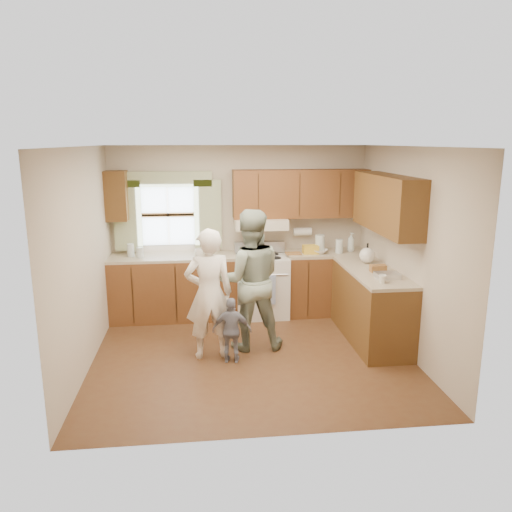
{
  "coord_description": "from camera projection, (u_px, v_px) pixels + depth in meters",
  "views": [
    {
      "loc": [
        -0.59,
        -5.65,
        2.56
      ],
      "look_at": [
        0.1,
        0.4,
        1.15
      ],
      "focal_mm": 35.0,
      "sensor_mm": 36.0,
      "label": 1
    }
  ],
  "objects": [
    {
      "name": "child",
      "position": [
        232.0,
        330.0,
        5.84
      ],
      "size": [
        0.49,
        0.26,
        0.79
      ],
      "primitive_type": "imported",
      "rotation": [
        0.0,
        0.0,
        2.98
      ],
      "color": "gray",
      "rests_on": "ground"
    },
    {
      "name": "woman_right",
      "position": [
        250.0,
        280.0,
        6.17
      ],
      "size": [
        0.86,
        0.67,
        1.76
      ],
      "primitive_type": "imported",
      "rotation": [
        0.0,
        0.0,
        3.15
      ],
      "color": "#2B473A",
      "rests_on": "ground"
    },
    {
      "name": "stove",
      "position": [
        261.0,
        285.0,
        7.43
      ],
      "size": [
        0.76,
        0.67,
        1.07
      ],
      "color": "silver",
      "rests_on": "ground"
    },
    {
      "name": "kitchen_fixtures",
      "position": [
        287.0,
        266.0,
        7.03
      ],
      "size": [
        3.8,
        2.25,
        2.15
      ],
      "color": "#47280F",
      "rests_on": "ground"
    },
    {
      "name": "room",
      "position": [
        251.0,
        256.0,
        5.83
      ],
      "size": [
        3.8,
        3.8,
        3.8
      ],
      "color": "#502D19",
      "rests_on": "ground"
    },
    {
      "name": "woman_left",
      "position": [
        209.0,
        294.0,
        5.9
      ],
      "size": [
        0.61,
        0.44,
        1.58
      ],
      "primitive_type": "imported",
      "rotation": [
        0.0,
        0.0,
        3.25
      ],
      "color": "white",
      "rests_on": "ground"
    }
  ]
}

